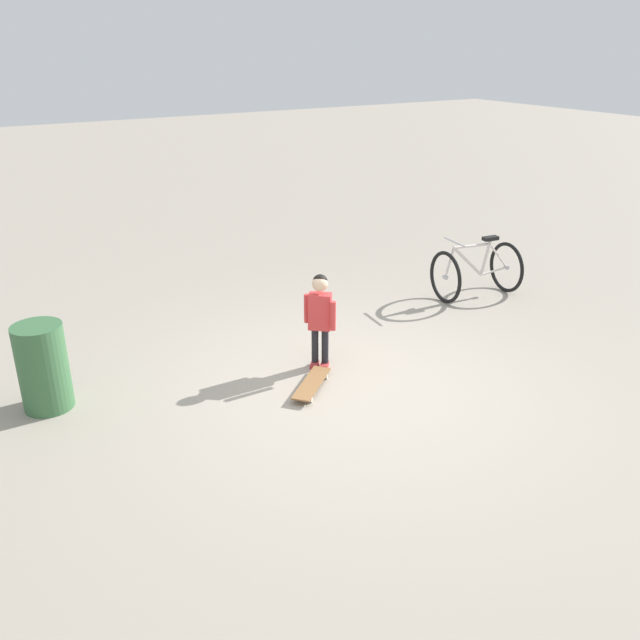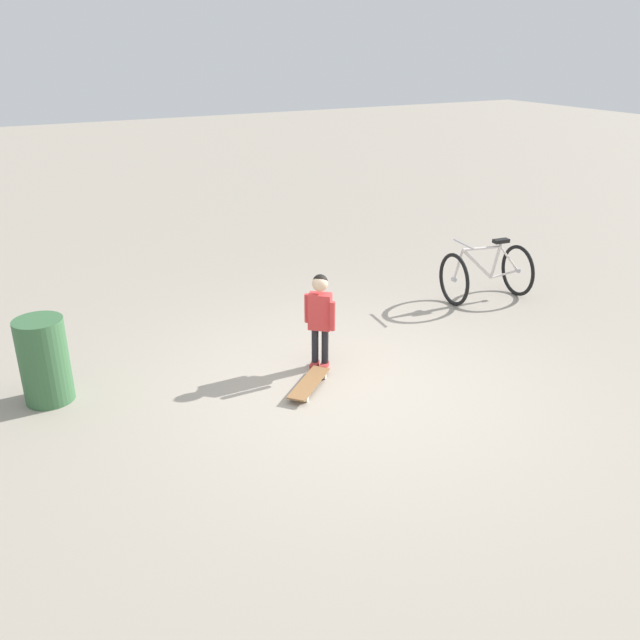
# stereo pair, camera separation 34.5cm
# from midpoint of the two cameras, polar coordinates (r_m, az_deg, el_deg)

# --- Properties ---
(ground_plane) EXTENTS (50.00, 50.00, 0.00)m
(ground_plane) POSITION_cam_midpoint_polar(r_m,az_deg,el_deg) (6.95, 1.33, -5.72)
(ground_plane) COLOR #9E9384
(child_person) EXTENTS (0.38, 0.28, 1.06)m
(child_person) POSITION_cam_midpoint_polar(r_m,az_deg,el_deg) (7.10, -1.39, 0.77)
(child_person) COLOR black
(child_person) RESTS_ON ground
(skateboard) EXTENTS (0.63, 0.68, 0.07)m
(skateboard) POSITION_cam_midpoint_polar(r_m,az_deg,el_deg) (6.89, -2.15, -5.46)
(skateboard) COLOR olive
(skateboard) RESTS_ON ground
(bicycle_mid) EXTENTS (0.83, 1.15, 0.85)m
(bicycle_mid) POSITION_cam_midpoint_polar(r_m,az_deg,el_deg) (9.40, 12.19, 4.15)
(bicycle_mid) COLOR black
(bicycle_mid) RESTS_ON ground
(trash_bin) EXTENTS (0.47, 0.47, 0.86)m
(trash_bin) POSITION_cam_midpoint_polar(r_m,az_deg,el_deg) (6.99, -23.87, -3.72)
(trash_bin) COLOR #38663D
(trash_bin) RESTS_ON ground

